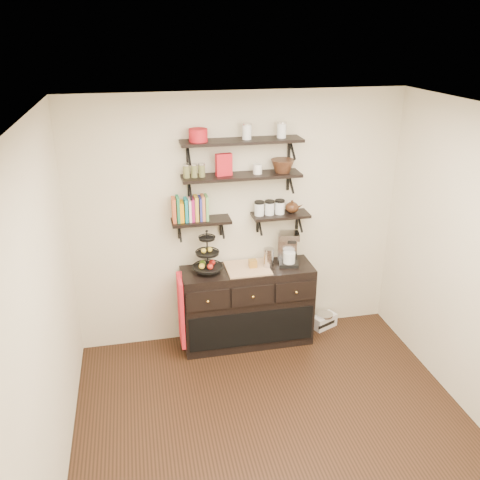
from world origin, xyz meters
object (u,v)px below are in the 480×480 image
(sideboard, at_px, (247,306))
(fruit_stand, at_px, (208,259))
(coffee_maker, at_px, (288,249))
(radio, at_px, (324,320))

(sideboard, height_order, fruit_stand, fruit_stand)
(fruit_stand, bearing_deg, coffee_maker, 1.46)
(fruit_stand, relative_size, radio, 1.41)
(sideboard, distance_m, coffee_maker, 0.77)
(fruit_stand, distance_m, coffee_maker, 0.87)
(fruit_stand, relative_size, coffee_maker, 1.22)
(fruit_stand, xyz_separation_m, coffee_maker, (0.87, 0.02, 0.02))
(coffee_maker, height_order, radio, coffee_maker)
(sideboard, bearing_deg, fruit_stand, 179.59)
(coffee_maker, bearing_deg, radio, 20.29)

